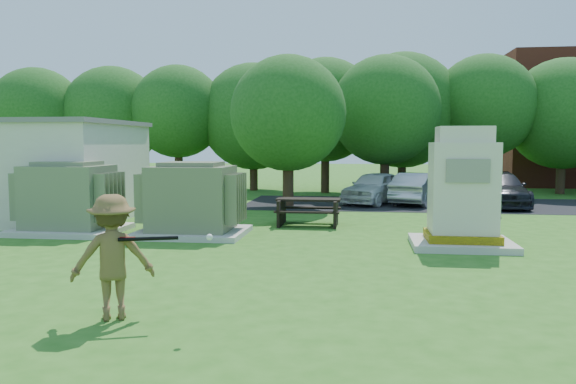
# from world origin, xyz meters

# --- Properties ---
(ground) EXTENTS (120.00, 120.00, 0.00)m
(ground) POSITION_xyz_m (0.00, 0.00, 0.00)
(ground) COLOR #2D6619
(ground) RESTS_ON ground
(parking_strip) EXTENTS (20.00, 6.00, 0.01)m
(parking_strip) POSITION_xyz_m (7.00, 13.50, 0.01)
(parking_strip) COLOR #232326
(parking_strip) RESTS_ON ground
(transformer_left) EXTENTS (3.00, 2.40, 2.07)m
(transformer_left) POSITION_xyz_m (-6.50, 4.50, 0.97)
(transformer_left) COLOR beige
(transformer_left) RESTS_ON ground
(transformer_right) EXTENTS (3.00, 2.40, 2.07)m
(transformer_right) POSITION_xyz_m (-2.80, 4.50, 0.97)
(transformer_right) COLOR beige
(transformer_right) RESTS_ON ground
(generator_cabinet) EXTENTS (2.47, 2.02, 3.01)m
(generator_cabinet) POSITION_xyz_m (4.44, 3.63, 1.32)
(generator_cabinet) COLOR beige
(generator_cabinet) RESTS_ON ground
(picnic_table) EXTENTS (2.00, 1.50, 0.86)m
(picnic_table) POSITION_xyz_m (0.28, 6.83, 0.53)
(picnic_table) COLOR black
(picnic_table) RESTS_ON ground
(batter) EXTENTS (1.38, 1.12, 1.85)m
(batter) POSITION_xyz_m (-1.67, -3.01, 0.93)
(batter) COLOR brown
(batter) RESTS_ON ground
(person_by_generator) EXTENTS (0.79, 0.78, 1.84)m
(person_by_generator) POSITION_xyz_m (5.41, 4.93, 0.92)
(person_by_generator) COLOR black
(person_by_generator) RESTS_ON ground
(car_white) EXTENTS (3.19, 4.39, 1.39)m
(car_white) POSITION_xyz_m (2.47, 13.61, 0.69)
(car_white) COLOR silver
(car_white) RESTS_ON ground
(car_silver_a) EXTENTS (2.83, 4.32, 1.35)m
(car_silver_a) POSITION_xyz_m (4.35, 13.63, 0.67)
(car_silver_a) COLOR #B3B2B7
(car_silver_a) RESTS_ON ground
(car_dark) EXTENTS (2.16, 4.85, 1.38)m
(car_dark) POSITION_xyz_m (7.55, 13.33, 0.69)
(car_dark) COLOR black
(car_dark) RESTS_ON ground
(batting_equipment) EXTENTS (1.43, 0.44, 0.16)m
(batting_equipment) POSITION_xyz_m (-1.00, -3.08, 1.23)
(batting_equipment) COLOR black
(batting_equipment) RESTS_ON ground
(tree_row) EXTENTS (41.30, 13.30, 7.30)m
(tree_row) POSITION_xyz_m (1.75, 18.50, 4.15)
(tree_row) COLOR #47301E
(tree_row) RESTS_ON ground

